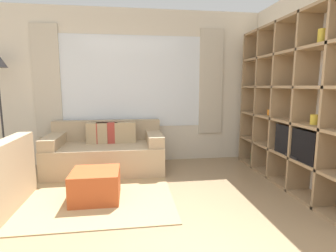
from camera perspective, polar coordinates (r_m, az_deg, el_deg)
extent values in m
cube|color=beige|center=(4.79, -7.73, 8.28)|extent=(5.80, 0.07, 2.70)
cube|color=white|center=(4.75, -7.75, 9.48)|extent=(2.53, 0.01, 1.60)
cube|color=beige|center=(4.94, -24.86, 8.74)|extent=(0.44, 0.03, 1.90)
cube|color=beige|center=(4.95, 9.33, 9.41)|extent=(0.44, 0.03, 1.90)
cube|color=beige|center=(4.04, 28.10, 7.28)|extent=(0.07, 4.16, 2.70)
cube|color=tan|center=(3.66, -22.00, -13.98)|extent=(2.73, 1.76, 0.01)
cube|color=silver|center=(4.02, 27.37, 4.30)|extent=(0.02, 2.51, 2.28)
cube|color=#997A56|center=(3.33, 32.52, 3.19)|extent=(0.35, 0.04, 2.28)
cube|color=#997A56|center=(3.72, 27.52, 4.01)|extent=(0.35, 0.04, 2.28)
cube|color=#997A56|center=(4.14, 23.50, 4.65)|extent=(0.35, 0.04, 2.28)
cube|color=#997A56|center=(4.58, 20.22, 5.15)|extent=(0.35, 0.04, 2.28)
cube|color=#997A56|center=(5.02, 17.52, 5.55)|extent=(0.35, 0.04, 2.28)
cube|color=#997A56|center=(4.15, 24.38, -11.24)|extent=(0.35, 2.51, 0.04)
cube|color=#997A56|center=(4.03, 24.77, -5.37)|extent=(0.35, 2.51, 0.04)
cube|color=#997A56|center=(3.95, 25.19, 1.06)|extent=(0.35, 2.51, 0.04)
cube|color=#997A56|center=(3.92, 25.62, 7.66)|extent=(0.35, 2.51, 0.04)
cube|color=#997A56|center=(3.95, 26.06, 14.27)|extent=(0.35, 2.51, 0.04)
cube|color=#997A56|center=(4.02, 26.51, 20.46)|extent=(0.35, 2.51, 0.04)
cube|color=black|center=(3.67, 25.68, -3.35)|extent=(0.04, 0.80, 0.39)
cube|color=black|center=(3.72, 25.75, -6.02)|extent=(0.10, 0.24, 0.03)
cylinder|color=#388947|center=(4.96, 17.97, -6.60)|extent=(0.07, 0.07, 0.14)
cube|color=orange|center=(4.36, 21.50, 2.74)|extent=(0.08, 0.08, 0.09)
cylinder|color=gold|center=(3.54, 29.28, 1.23)|extent=(0.10, 0.10, 0.12)
cylinder|color=gold|center=(3.55, 30.53, 16.37)|extent=(0.09, 0.09, 0.17)
cube|color=orange|center=(3.99, 24.79, -4.75)|extent=(0.08, 0.08, 0.07)
cube|color=tan|center=(4.40, -13.30, -6.75)|extent=(1.81, 0.93, 0.45)
cube|color=tan|center=(4.68, -13.06, -0.86)|extent=(1.81, 0.18, 0.34)
cube|color=tan|center=(4.48, -23.53, -2.93)|extent=(0.24, 0.87, 0.17)
cube|color=tan|center=(4.33, -3.00, -2.60)|extent=(0.24, 0.87, 0.17)
cube|color=#AD3D33|center=(4.41, -13.09, -1.47)|extent=(0.34, 0.12, 0.34)
cube|color=tan|center=(4.39, -9.27, -1.40)|extent=(0.34, 0.13, 0.34)
cube|color=tan|center=(4.42, -15.13, -1.51)|extent=(0.35, 0.15, 0.34)
cube|color=#B74C23|center=(3.37, -15.45, -12.35)|extent=(0.56, 0.54, 0.37)
cylinder|color=black|center=(5.11, -31.67, -8.16)|extent=(0.26, 0.26, 0.02)
cylinder|color=#2D2D30|center=(4.95, -32.44, 1.14)|extent=(0.03, 0.03, 1.64)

